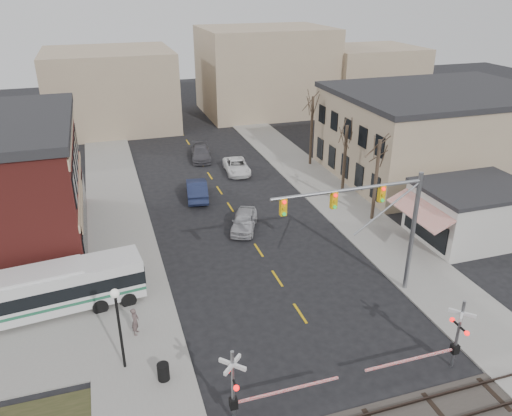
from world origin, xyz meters
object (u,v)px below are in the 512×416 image
Objects in this scene: traffic_signal_mast at (377,214)px; car_b at (197,189)px; car_a at (244,221)px; car_c at (237,166)px; pedestrian_near at (135,321)px; transit_bus at (46,291)px; trash_bin at (163,372)px; pedestrian_far at (97,282)px; rr_crossing_west at (243,386)px; rr_crossing_east at (450,337)px; street_lamp at (118,313)px; car_d at (201,153)px.

traffic_signal_mast is 20.41m from car_b.
car_c is at bearing 101.00° from car_a.
transit_bus is at bearing 73.75° from pedestrian_near.
pedestrian_far reaches higher than trash_bin.
car_c is (2.91, 12.51, -0.07)m from car_a.
car_a is 0.89× the size of car_c.
traffic_signal_mast reaches higher than transit_bus.
pedestrian_near is at bearing -107.51° from car_a.
rr_crossing_west is at bearing -82.61° from car_a.
transit_bus is at bearing 145.81° from pedestrian_far.
car_b is 2.68× the size of pedestrian_far.
trash_bin is at bearing 166.02° from rr_crossing_east.
street_lamp reaches higher than rr_crossing_east.
car_a is 2.66× the size of pedestrian_near.
rr_crossing_west is 10.79m from rr_crossing_east.
trash_bin is 8.98m from pedestrian_far.
car_b is (-2.29, 7.31, 0.10)m from car_a.
traffic_signal_mast is 24.31m from car_c.
rr_crossing_west is 6.14× the size of trash_bin.
pedestrian_near reaches higher than car_b.
rr_crossing_west is 13.38m from pedestrian_far.
car_a is 0.86× the size of car_b.
traffic_signal_mast is 1.82× the size of car_b.
rr_crossing_west is 1.27× the size of car_a.
car_d is (10.53, 30.82, -2.71)m from street_lamp.
rr_crossing_east is 1.27× the size of car_a.
traffic_signal_mast is at bearing -80.30° from car_c.
rr_crossing_east is at bearing -95.76° from pedestrian_near.
pedestrian_far is at bearing -122.32° from car_c.
traffic_signal_mast is at bearing 7.21° from street_lamp.
traffic_signal_mast is at bearing 33.85° from rr_crossing_west.
pedestrian_near is (-4.01, 7.43, -1.02)m from rr_crossing_west.
traffic_signal_mast reaches higher than car_a.
trash_bin is 29.39m from car_c.
car_a is at bearing 115.77° from car_b.
trash_bin is at bearing -39.90° from street_lamp.
car_d is at bearing 80.95° from rr_crossing_west.
transit_bus is at bearing 126.97° from trash_bin.
street_lamp is at bearing 134.32° from rr_crossing_west.
pedestrian_far is at bearing 43.50° from pedestrian_near.
car_a is at bearing 51.98° from street_lamp.
rr_crossing_west reaches higher than car_d.
rr_crossing_east is 1.19× the size of street_lamp.
transit_bus reaches higher than car_c.
car_d is at bearing 71.13° from street_lamp.
car_c is at bearing 67.22° from trash_bin.
rr_crossing_west reaches higher than transit_bus.
street_lamp reaches higher than pedestrian_near.
rr_crossing_west is 2.91× the size of pedestrian_far.
pedestrian_near is at bearing -120.49° from pedestrian_far.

